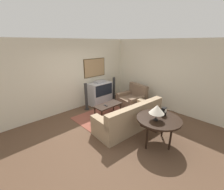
# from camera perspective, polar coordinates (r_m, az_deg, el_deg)

# --- Properties ---
(ground_plane) EXTENTS (12.00, 12.00, 0.00)m
(ground_plane) POSITION_cam_1_polar(r_m,az_deg,el_deg) (4.86, -0.43, -12.45)
(ground_plane) COLOR brown
(wall_back) EXTENTS (12.00, 0.10, 2.70)m
(wall_back) POSITION_cam_1_polar(r_m,az_deg,el_deg) (6.00, -14.54, 7.15)
(wall_back) COLOR beige
(wall_back) RESTS_ON ground_plane
(wall_right) EXTENTS (0.06, 12.00, 2.70)m
(wall_right) POSITION_cam_1_polar(r_m,az_deg,el_deg) (6.35, 17.27, 7.53)
(wall_right) COLOR beige
(wall_right) RESTS_ON ground_plane
(area_rug) EXTENTS (2.17, 1.76, 0.01)m
(area_rug) POSITION_cam_1_polar(r_m,az_deg,el_deg) (5.52, -1.19, -8.22)
(area_rug) COLOR brown
(area_rug) RESTS_ON ground_plane
(tv) EXTENTS (0.97, 0.53, 1.05)m
(tv) POSITION_cam_1_polar(r_m,az_deg,el_deg) (6.47, -4.50, 0.69)
(tv) COLOR #B7B7BC
(tv) RESTS_ON ground_plane
(couch) EXTENTS (2.28, 1.03, 0.87)m
(couch) POSITION_cam_1_polar(r_m,az_deg,el_deg) (4.75, 6.65, -9.04)
(couch) COLOR #9E8466
(couch) RESTS_ON ground_plane
(armchair) EXTENTS (1.05, 1.10, 0.92)m
(armchair) POSITION_cam_1_polar(r_m,az_deg,el_deg) (6.30, 7.78, -1.89)
(armchair) COLOR brown
(armchair) RESTS_ON ground_plane
(coffee_table) EXTENTS (1.02, 0.48, 0.46)m
(coffee_table) POSITION_cam_1_polar(r_m,az_deg,el_deg) (5.41, -1.50, -4.13)
(coffee_table) COLOR black
(coffee_table) RESTS_ON ground_plane
(console_table) EXTENTS (1.12, 1.12, 0.75)m
(console_table) POSITION_cam_1_polar(r_m,az_deg,el_deg) (4.06, 17.38, -9.27)
(console_table) COLOR black
(console_table) RESTS_ON ground_plane
(table_lamp) EXTENTS (0.37, 0.37, 0.40)m
(table_lamp) POSITION_cam_1_polar(r_m,az_deg,el_deg) (3.79, 16.73, -5.24)
(table_lamp) COLOR black
(table_lamp) RESTS_ON console_table
(mantel_clock) EXTENTS (0.13, 0.10, 0.22)m
(mantel_clock) POSITION_cam_1_polar(r_m,az_deg,el_deg) (4.17, 19.15, -5.93)
(mantel_clock) COLOR black
(mantel_clock) RESTS_ON console_table
(remote) EXTENTS (0.05, 0.16, 0.02)m
(remote) POSITION_cam_1_polar(r_m,az_deg,el_deg) (5.28, -2.39, -4.01)
(remote) COLOR black
(remote) RESTS_ON coffee_table
(speaker_tower_left) EXTENTS (0.20, 0.20, 1.08)m
(speaker_tower_left) POSITION_cam_1_polar(r_m,az_deg,el_deg) (5.99, -9.80, -0.88)
(speaker_tower_left) COLOR black
(speaker_tower_left) RESTS_ON ground_plane
(speaker_tower_right) EXTENTS (0.20, 0.20, 1.08)m
(speaker_tower_right) POSITION_cam_1_polar(r_m,az_deg,el_deg) (6.90, 0.72, 2.17)
(speaker_tower_right) COLOR black
(speaker_tower_right) RESTS_ON ground_plane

